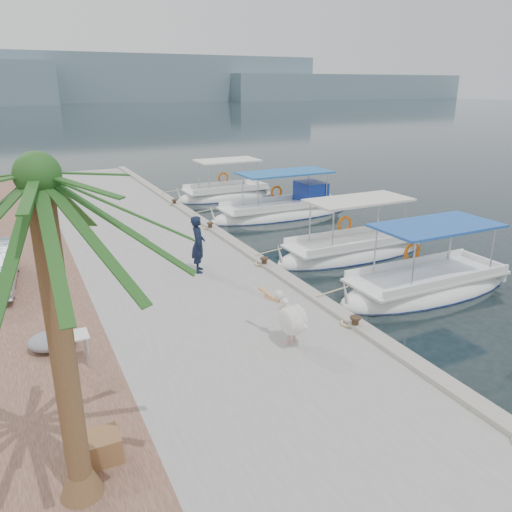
{
  "coord_description": "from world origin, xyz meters",
  "views": [
    {
      "loc": [
        -7.51,
        -12.49,
        6.27
      ],
      "look_at": [
        -1.0,
        0.8,
        1.2
      ],
      "focal_mm": 35.0,
      "sensor_mm": 36.0,
      "label": 1
    }
  ],
  "objects": [
    {
      "name": "wooden_crate",
      "position": [
        -6.82,
        -5.43,
        0.72
      ],
      "size": [
        0.55,
        0.55,
        0.44
      ],
      "primitive_type": "cube",
      "color": "brown",
      "rests_on": "cobblestone_strip"
    },
    {
      "name": "tarp_bundle",
      "position": [
        -7.22,
        -1.23,
        0.7
      ],
      "size": [
        1.1,
        0.9,
        0.4
      ],
      "primitive_type": "ellipsoid",
      "color": "slate",
      "rests_on": "cobblestone_strip"
    },
    {
      "name": "pelican",
      "position": [
        -2.15,
        -3.4,
        1.13
      ],
      "size": [
        0.76,
        1.57,
        1.21
      ],
      "color": "tan",
      "rests_on": "concrete_quay"
    },
    {
      "name": "date_palm",
      "position": [
        -7.24,
        -6.05,
        5.21
      ],
      "size": [
        4.6,
        4.6,
        5.67
      ],
      "color": "brown",
      "rests_on": "cobblestone_strip"
    },
    {
      "name": "concrete_quay",
      "position": [
        -3.0,
        5.0,
        0.25
      ],
      "size": [
        6.0,
        40.0,
        0.5
      ],
      "primitive_type": "cube",
      "color": "gray",
      "rests_on": "ground"
    },
    {
      "name": "folding_table",
      "position": [
        -6.8,
        -2.24,
        1.02
      ],
      "size": [
        0.55,
        0.55,
        0.73
      ],
      "color": "silver",
      "rests_on": "cobblestone_strip"
    },
    {
      "name": "distant_hills",
      "position": [
        29.61,
        201.49,
        7.61
      ],
      "size": [
        330.0,
        60.0,
        18.0
      ],
      "color": "slate",
      "rests_on": "ground"
    },
    {
      "name": "fishing_caique_c",
      "position": [
        3.89,
        2.33,
        0.13
      ],
      "size": [
        6.61,
        2.09,
        2.83
      ],
      "color": "white",
      "rests_on": "ground"
    },
    {
      "name": "fishing_caique_d",
      "position": [
        4.55,
        9.02,
        0.19
      ],
      "size": [
        7.71,
        2.34,
        2.83
      ],
      "color": "white",
      "rests_on": "ground"
    },
    {
      "name": "mooring_bollards",
      "position": [
        -0.35,
        1.5,
        0.69
      ],
      "size": [
        0.28,
        20.28,
        0.33
      ],
      "color": "black",
      "rests_on": "concrete_quay"
    },
    {
      "name": "fisherman",
      "position": [
        -2.45,
        2.07,
        1.43
      ],
      "size": [
        0.64,
        0.79,
        1.86
      ],
      "primitive_type": "imported",
      "rotation": [
        0.0,
        0.0,
        1.25
      ],
      "color": "black",
      "rests_on": "concrete_quay"
    },
    {
      "name": "cobblestone_strip",
      "position": [
        -8.0,
        5.0,
        0.25
      ],
      "size": [
        4.0,
        40.0,
        0.5
      ],
      "primitive_type": "cube",
      "color": "brown",
      "rests_on": "ground"
    },
    {
      "name": "quay_curb",
      "position": [
        -0.22,
        5.0,
        0.56
      ],
      "size": [
        0.44,
        40.0,
        0.12
      ],
      "primitive_type": "cube",
      "color": "gray",
      "rests_on": "concrete_quay"
    },
    {
      "name": "fishing_caique_e",
      "position": [
        3.56,
        14.15,
        0.13
      ],
      "size": [
        5.95,
        2.29,
        2.83
      ],
      "color": "white",
      "rests_on": "ground"
    },
    {
      "name": "ground",
      "position": [
        0.0,
        0.0,
        0.0
      ],
      "size": [
        400.0,
        400.0,
        0.0
      ],
      "primitive_type": "plane",
      "color": "black",
      "rests_on": "ground"
    },
    {
      "name": "fishing_caique_b",
      "position": [
        3.84,
        -1.65,
        0.12
      ],
      "size": [
        6.51,
        2.27,
        2.83
      ],
      "color": "white",
      "rests_on": "ground"
    }
  ]
}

